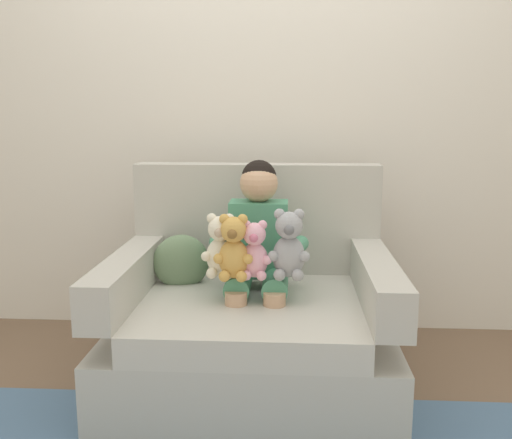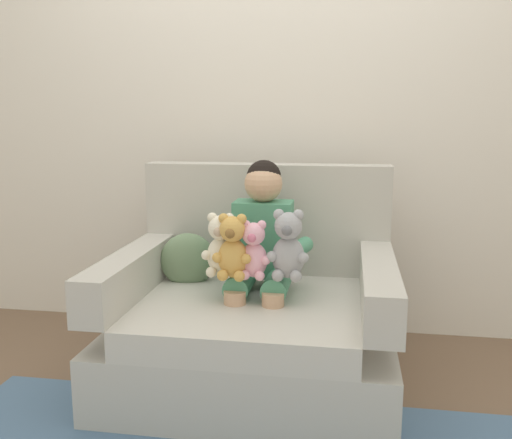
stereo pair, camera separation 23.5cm
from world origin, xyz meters
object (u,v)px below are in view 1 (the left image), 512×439
object	(u,v)px
armchair	(252,318)
plush_cream	(221,247)
seated_child	(258,245)
plush_honey	(234,249)
plush_grey	(289,246)
plush_pink	(254,251)
throw_pillow	(181,262)

from	to	relation	value
armchair	plush_cream	xyz separation A→B (m)	(-0.12, -0.11, 0.35)
seated_child	plush_honey	xyz separation A→B (m)	(-0.09, -0.19, 0.02)
plush_grey	plush_cream	bearing A→B (deg)	-174.24
plush_honey	plush_cream	size ratio (longest dim) A/B	1.02
plush_pink	plush_cream	xyz separation A→B (m)	(-0.14, 0.02, 0.01)
plush_grey	plush_pink	distance (m)	0.14
seated_child	plush_cream	world-z (taller)	seated_child
armchair	plush_honey	bearing A→B (deg)	-112.92
plush_cream	plush_honey	bearing A→B (deg)	-25.86
armchair	plush_pink	xyz separation A→B (m)	(0.02, -0.13, 0.34)
armchair	seated_child	xyz separation A→B (m)	(0.02, 0.04, 0.33)
plush_grey	plush_honey	world-z (taller)	plush_grey
plush_grey	armchair	bearing A→B (deg)	150.38
armchair	seated_child	distance (m)	0.33
armchair	seated_child	bearing A→B (deg)	57.40
armchair	plush_grey	distance (m)	0.41
throw_pillow	plush_cream	bearing A→B (deg)	-48.99
armchair	plush_pink	size ratio (longest dim) A/B	4.92
armchair	plush_cream	bearing A→B (deg)	-137.39
plush_honey	armchair	bearing A→B (deg)	68.75
plush_honey	throw_pillow	size ratio (longest dim) A/B	1.05
plush_grey	plush_pink	bearing A→B (deg)	-168.31
armchair	plush_pink	bearing A→B (deg)	-81.74
seated_child	plush_cream	size ratio (longest dim) A/B	3.08
armchair	throw_pillow	distance (m)	0.43
plush_pink	throw_pillow	distance (m)	0.47
plush_pink	armchair	bearing A→B (deg)	75.67
seated_child	plush_pink	xyz separation A→B (m)	(-0.00, -0.17, 0.01)
plush_honey	plush_pink	world-z (taller)	plush_honey
armchair	plush_honey	distance (m)	0.39
seated_child	plush_honey	size ratio (longest dim) A/B	3.02
armchair	plush_grey	bearing A→B (deg)	-37.22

